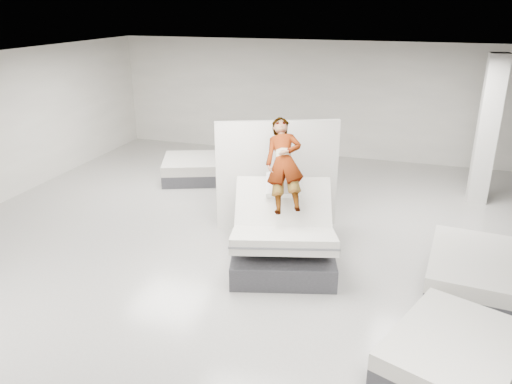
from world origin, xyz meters
The scene contains 9 objects.
room centered at (0.00, 0.00, 1.60)m, with size 14.00×14.04×3.20m.
hero_bed centered at (0.59, 0.56, 0.43)m, with size 2.16×2.55×1.38m.
person centered at (0.50, 0.87, 1.35)m, with size 0.63×0.41×1.73m, color slate.
remote centered at (0.81, 0.59, 1.14)m, with size 0.05×0.14×0.03m, color black.
divider_panel centered at (0.11, 1.88, 1.06)m, with size 2.33×0.11×2.12m, color white.
flat_bed_right_far centered at (3.69, 0.59, 0.27)m, with size 1.64×2.08×0.54m.
flat_bed_right_near centered at (3.23, -1.54, 0.25)m, with size 1.91×2.15×0.49m.
flat_bed_left_far centered at (-2.39, 4.05, 0.27)m, with size 2.32×2.05×0.53m.
column centered at (4.00, 4.50, 1.60)m, with size 0.40×0.40×3.20m, color silver.
Camera 1 is at (2.46, -6.83, 4.15)m, focal length 35.00 mm.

